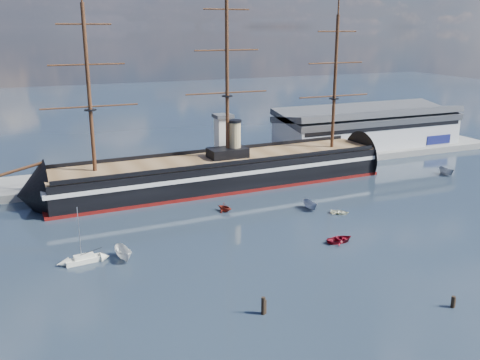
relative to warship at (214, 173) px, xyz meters
name	(u,v)px	position (x,y,z in m)	size (l,w,h in m)	color
ground	(263,208)	(4.62, -20.00, -4.04)	(600.00, 600.00, 0.00)	#1E2834
quay	(241,168)	(14.62, 16.00, -4.04)	(180.00, 18.00, 2.00)	slate
warehouse	(367,128)	(62.62, 20.00, 3.95)	(63.00, 21.00, 11.60)	#B7BABC
quay_tower	(223,139)	(7.62, 13.00, 5.72)	(5.00, 5.00, 15.00)	silver
warship	(214,173)	(0.00, 0.00, 0.00)	(113.12, 19.01, 53.94)	black
sailboat	(84,259)	(-37.95, -34.41, -3.37)	(6.76, 2.68, 10.54)	white
motorboat_a	(124,260)	(-31.18, -36.02, -4.04)	(7.16, 2.62, 2.86)	silver
motorboat_b	(340,242)	(9.55, -44.52, -4.04)	(3.48, 1.39, 1.62)	maroon
motorboat_c	(310,209)	(14.07, -25.27, -4.04)	(6.41, 2.35, 2.56)	gray
motorboat_d	(225,211)	(-4.59, -18.67, -4.04)	(6.18, 2.68, 2.27)	maroon
motorboat_e	(340,214)	(18.63, -30.57, -4.04)	(2.57, 1.03, 1.20)	beige
motorboat_f	(446,175)	(65.04, -14.57, -4.04)	(6.47, 2.37, 2.59)	slate
piling_near_left	(263,314)	(-16.23, -63.26, -4.04)	(0.64, 0.64, 3.43)	black
piling_near_mid	(452,307)	(10.83, -72.77, -4.04)	(0.64, 0.64, 2.52)	black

